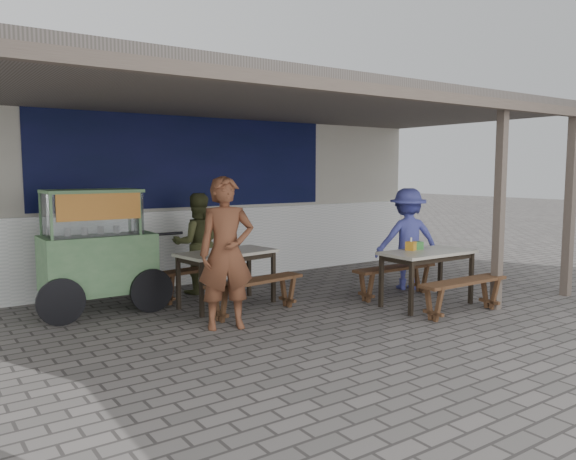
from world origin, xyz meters
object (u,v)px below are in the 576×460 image
(patron_right_table, at_px, (408,239))
(condiment_jar, at_px, (232,245))
(bench_right_wall, at_px, (395,274))
(patron_wall_side, at_px, (197,243))
(bench_right_street, at_px, (463,289))
(vendor_cart, at_px, (97,246))
(table_right, at_px, (427,257))
(bench_left_wall, at_px, (202,275))
(bench_left_street, at_px, (255,288))
(condiment_bowl, at_px, (210,251))
(table_left, at_px, (227,257))
(donation_box, at_px, (417,246))
(patron_street_side, at_px, (226,253))
(tissue_box, at_px, (411,246))

(patron_right_table, relative_size, condiment_jar, 15.63)
(bench_right_wall, relative_size, patron_wall_side, 0.93)
(bench_right_street, bearing_deg, vendor_cart, 144.65)
(table_right, relative_size, bench_right_wall, 0.93)
(bench_left_wall, relative_size, bench_right_street, 1.03)
(bench_left_wall, height_order, bench_right_street, same)
(patron_right_table, bearing_deg, bench_right_street, 94.96)
(bench_left_street, relative_size, condiment_jar, 14.40)
(bench_left_wall, relative_size, condiment_bowl, 7.04)
(table_left, bearing_deg, bench_right_street, -51.63)
(bench_left_street, height_order, condiment_bowl, condiment_bowl)
(bench_left_street, relative_size, donation_box, 8.88)
(table_right, bearing_deg, donation_box, 94.52)
(bench_left_wall, distance_m, donation_box, 3.06)
(patron_wall_side, relative_size, patron_right_table, 0.96)
(table_right, xyz_separation_m, condiment_jar, (-2.04, 1.77, 0.13))
(patron_street_side, bearing_deg, bench_right_street, -4.84)
(bench_right_street, distance_m, bench_right_wall, 1.22)
(table_left, distance_m, donation_box, 2.61)
(condiment_bowl, bearing_deg, condiment_jar, 26.83)
(bench_left_wall, height_order, vendor_cart, vendor_cart)
(patron_wall_side, bearing_deg, bench_right_street, 140.17)
(table_right, xyz_separation_m, patron_street_side, (-2.77, 0.59, 0.22))
(table_left, height_order, bench_left_street, table_left)
(patron_street_side, relative_size, patron_right_table, 1.13)
(table_left, relative_size, bench_left_wall, 0.97)
(patron_right_table, bearing_deg, donation_box, 76.85)
(table_left, bearing_deg, condiment_bowl, 172.55)
(bench_right_street, relative_size, patron_right_table, 0.89)
(table_left, relative_size, donation_box, 8.59)
(patron_wall_side, distance_m, condiment_jar, 0.76)
(bench_right_wall, xyz_separation_m, condiment_bowl, (-2.51, 0.93, 0.44))
(table_left, xyz_separation_m, condiment_bowl, (-0.26, -0.00, 0.11))
(table_right, distance_m, bench_right_street, 0.69)
(table_right, distance_m, vendor_cart, 4.37)
(bench_left_wall, xyz_separation_m, tissue_box, (2.20, -1.96, 0.47))
(condiment_jar, bearing_deg, condiment_bowl, -153.17)
(patron_street_side, distance_m, donation_box, 2.79)
(tissue_box, bearing_deg, donation_box, 3.83)
(bench_right_street, bearing_deg, condiment_jar, 131.42)
(patron_right_table, bearing_deg, bench_left_wall, 3.59)
(bench_right_street, distance_m, patron_right_table, 1.69)
(table_right, height_order, tissue_box, tissue_box)
(bench_left_street, bearing_deg, tissue_box, -28.29)
(vendor_cart, xyz_separation_m, tissue_box, (3.66, -1.98, -0.06))
(vendor_cart, height_order, condiment_bowl, vendor_cart)
(table_left, xyz_separation_m, patron_wall_side, (0.02, 0.96, 0.08))
(patron_street_side, relative_size, donation_box, 10.92)
(tissue_box, height_order, condiment_bowl, tissue_box)
(bench_left_wall, distance_m, patron_wall_side, 0.56)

